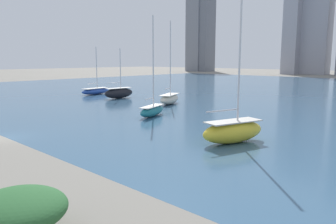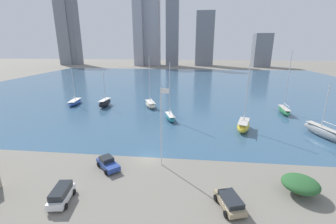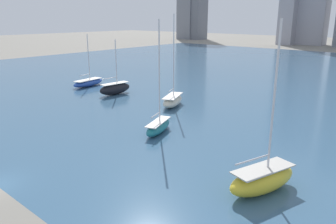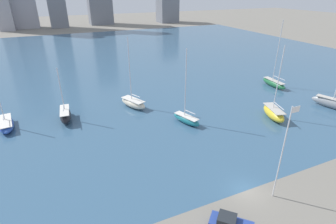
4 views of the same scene
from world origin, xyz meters
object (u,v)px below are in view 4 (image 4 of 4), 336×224
sailboat_teal (186,119)px  sailboat_yellow (274,113)px  sailboat_black (65,115)px  parked_pickup_blue (230,224)px  sailboat_green (274,83)px  sailboat_cream (133,103)px  flag_pole (283,151)px  sailboat_blue (6,124)px  sailboat_gray (336,104)px

sailboat_teal → sailboat_yellow: 17.33m
sailboat_black → parked_pickup_blue: size_ratio=2.24×
sailboat_teal → sailboat_yellow: (16.54, -5.17, 0.25)m
sailboat_green → sailboat_black: size_ratio=1.61×
sailboat_teal → sailboat_yellow: size_ratio=0.99×
sailboat_cream → flag_pole: bearing=-100.0°
sailboat_yellow → sailboat_black: bearing=174.6°
flag_pole → sailboat_black: (-21.65, 32.09, -5.43)m
sailboat_black → sailboat_blue: bearing=177.1°
flag_pole → sailboat_green: (29.29, 30.26, -5.57)m
parked_pickup_blue → sailboat_teal: bearing=28.8°
sailboat_green → parked_pickup_blue: sailboat_green is taller
sailboat_blue → sailboat_black: sailboat_blue is taller
sailboat_teal → sailboat_yellow: sailboat_yellow is taller
sailboat_green → flag_pole: bearing=-130.3°
flag_pole → sailboat_yellow: sailboat_yellow is taller
sailboat_blue → sailboat_black: size_ratio=1.05×
flag_pole → sailboat_black: size_ratio=1.19×
sailboat_yellow → parked_pickup_blue: 29.88m
sailboat_cream → sailboat_teal: bearing=-81.5°
sailboat_teal → parked_pickup_blue: sailboat_teal is taller
flag_pole → sailboat_green: size_ratio=0.74×
flag_pole → sailboat_blue: flag_pole is taller
parked_pickup_blue → sailboat_yellow: bearing=-6.7°
sailboat_black → sailboat_gray: size_ratio=0.94×
sailboat_black → sailboat_gray: 55.56m
flag_pole → sailboat_black: bearing=124.0°
sailboat_cream → sailboat_black: bearing=159.0°
sailboat_teal → sailboat_black: 23.34m
sailboat_black → sailboat_yellow: bearing=-18.7°
parked_pickup_blue → sailboat_black: bearing=67.5°
sailboat_black → parked_pickup_blue: (13.70, -34.05, -0.31)m
sailboat_blue → sailboat_gray: bearing=-23.9°
flag_pole → sailboat_gray: flag_pole is taller
flag_pole → sailboat_teal: (-0.85, 21.49, -5.66)m
sailboat_green → sailboat_gray: 16.08m
sailboat_black → sailboat_teal: bearing=-22.8°
sailboat_blue → parked_pickup_blue: (23.96, -35.32, 0.04)m
sailboat_green → sailboat_black: bearing=-178.3°
flag_pole → sailboat_cream: sailboat_cream is taller
sailboat_green → sailboat_blue: size_ratio=1.52×
flag_pole → parked_pickup_blue: (-7.95, -1.96, -5.74)m
sailboat_cream → parked_pickup_blue: sailboat_cream is taller
sailboat_teal → flag_pole: bearing=-107.3°
sailboat_black → parked_pickup_blue: bearing=-63.9°
flag_pole → sailboat_cream: size_ratio=0.83×
sailboat_cream → parked_pickup_blue: bearing=-113.7°
sailboat_teal → sailboat_cream: bearing=102.4°
sailboat_black → sailboat_yellow: 40.53m
flag_pole → sailboat_gray: bearing=24.7°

